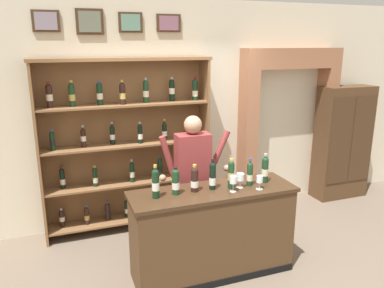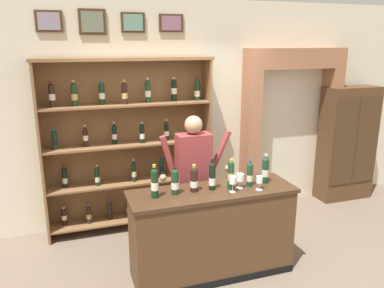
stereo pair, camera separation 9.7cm
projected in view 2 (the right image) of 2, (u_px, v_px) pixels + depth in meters
name	position (u px, v px, depth m)	size (l,w,h in m)	color
ground_plane	(208.00, 273.00, 4.20)	(14.00, 14.00, 0.02)	#6B5B4C
back_wall	(167.00, 112.00, 5.31)	(12.00, 0.19, 3.02)	beige
wine_shelf	(128.00, 140.00, 4.97)	(2.22, 0.36, 2.29)	brown
archway_doorway	(288.00, 117.00, 5.81)	(1.56, 0.45, 2.38)	#9E6647
side_cabinet	(347.00, 144.00, 6.03)	(0.87, 0.38, 1.81)	#4C331E
tasting_counter	(212.00, 232.00, 4.08)	(1.77, 0.56, 0.97)	#4C331E
shopkeeper	(194.00, 170.00, 4.41)	(0.88, 0.22, 1.67)	#2D3347
tasting_bottle_super_tuscan	(155.00, 183.00, 3.72)	(0.07, 0.07, 0.34)	black
tasting_bottle_grappa	(175.00, 181.00, 3.81)	(0.08, 0.08, 0.29)	#19381E
tasting_bottle_bianco	(194.00, 179.00, 3.89)	(0.08, 0.08, 0.29)	black
tasting_bottle_brunello	(212.00, 176.00, 3.94)	(0.07, 0.07, 0.33)	black
tasting_bottle_vin_santo	(231.00, 174.00, 3.96)	(0.07, 0.07, 0.32)	#19381E
tasting_bottle_prosecco	(250.00, 174.00, 4.04)	(0.07, 0.07, 0.30)	#19381E
tasting_bottle_chianti	(265.00, 169.00, 4.12)	(0.07, 0.07, 0.33)	#19381E
wine_glass_center	(240.00, 178.00, 3.98)	(0.08, 0.08, 0.16)	silver
wine_glass_right	(233.00, 181.00, 3.87)	(0.07, 0.07, 0.17)	silver
wine_glass_left	(259.00, 181.00, 3.93)	(0.07, 0.07, 0.15)	silver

